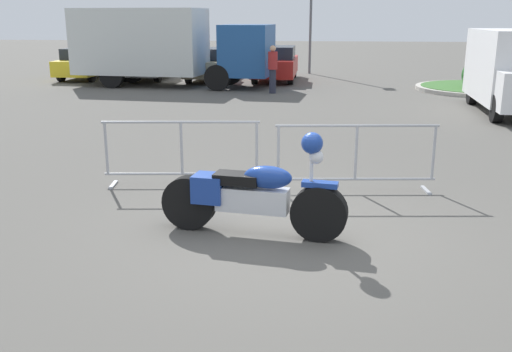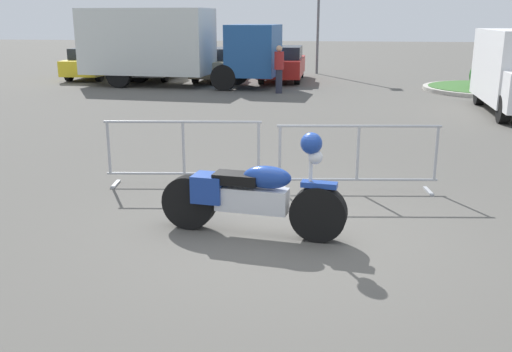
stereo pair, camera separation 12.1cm
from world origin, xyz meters
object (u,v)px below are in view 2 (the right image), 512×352
Objects in this scene: crowd_barrier_near at (184,152)px; parked_car_white at (157,62)px; crowd_barrier_far at (358,157)px; motorcycle at (252,195)px; parked_car_red at (282,63)px; pedestrian at (279,67)px; box_truck at (169,44)px; parked_car_tan at (218,64)px; parked_car_yellow at (95,63)px.

crowd_barrier_near is 16.97m from parked_car_white.
crowd_barrier_far is at bearing 0.00° from crowd_barrier_near.
crowd_barrier_far is at bearing 63.19° from motorcycle.
pedestrian is (0.24, -4.16, 0.18)m from parked_car_red.
box_truck reaches higher than parked_car_red.
parked_car_red is at bearing 161.67° from pedestrian.
parked_car_red is (-2.55, 16.01, 0.18)m from crowd_barrier_far.
parked_car_tan is (2.78, -0.26, -0.03)m from parked_car_white.
box_truck reaches higher than parked_car_tan.
crowd_barrier_near is 1.48× the size of pedestrian.
motorcycle is 2.43m from crowd_barrier_far.
parked_car_tan is at bearing -90.71° from parked_car_yellow.
pedestrian reaches higher than motorcycle.
box_truck is at bearing 106.55° from crowd_barrier_near.
parked_car_white is at bearing 89.09° from parked_car_red.
parked_car_tan is (-2.56, 15.84, 0.14)m from crowd_barrier_near.
box_truck reaches higher than pedestrian.
parked_car_red is (2.78, 0.17, 0.04)m from parked_car_tan.
crowd_barrier_far is 1.48× the size of pedestrian.
motorcycle is 0.95× the size of crowd_barrier_far.
parked_car_yellow is at bearing 155.11° from box_truck.
parked_car_red is at bearing -90.91° from parked_car_white.
parked_car_tan reaches higher than parked_car_yellow.
crowd_barrier_far is 12.08m from pedestrian.
parked_car_tan is (1.46, 2.32, -0.94)m from box_truck.
crowd_barrier_far is at bearing -153.24° from parked_car_white.
motorcycle is 16.47m from box_truck.
crowd_barrier_far is 0.63× the size of parked_car_yellow.
parked_car_red is at bearing 35.62° from box_truck.
parked_car_white reaches higher than crowd_barrier_near.
crowd_barrier_near is 0.62× the size of parked_car_tan.
motorcycle is 18.05m from parked_car_red.
pedestrian reaches higher than parked_car_red.
parked_car_red reaches higher than parked_car_yellow.
crowd_barrier_near is 11.87m from pedestrian.
box_truck reaches higher than crowd_barrier_far.
pedestrian is (0.46, 11.86, 0.36)m from crowd_barrier_near.
crowd_barrier_far is at bearing -145.58° from parked_car_yellow.
pedestrian reaches higher than crowd_barrier_far.
motorcycle is 0.59× the size of parked_car_tan.
box_truck is (-6.79, 13.53, 1.08)m from crowd_barrier_far.
parked_car_yellow is at bearing 125.96° from motorcycle.
parked_car_tan reaches higher than crowd_barrier_near.
parked_car_yellow is 5.57m from parked_car_tan.
parked_car_red reaches higher than crowd_barrier_near.
motorcycle is 19.31m from parked_car_white.
parked_car_tan is at bearing 93.55° from parked_car_red.
crowd_barrier_near is 17.87m from parked_car_yellow.
motorcycle is at bearing -159.58° from parked_car_white.
box_truck is 2.89m from parked_car_tan.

